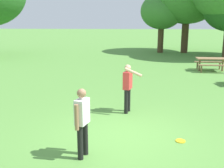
# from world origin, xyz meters

# --- Properties ---
(ground_plane) EXTENTS (120.00, 120.00, 0.00)m
(ground_plane) POSITION_xyz_m (0.00, 0.00, 0.00)
(ground_plane) COLOR #568E3D
(person_thrower) EXTENTS (0.33, 0.58, 1.64)m
(person_thrower) POSITION_xyz_m (-0.94, -1.23, 0.94)
(person_thrower) COLOR black
(person_thrower) RESTS_ON ground
(person_catcher) EXTENTS (0.63, 0.76, 1.64)m
(person_catcher) POSITION_xyz_m (0.10, 1.94, 0.96)
(person_catcher) COLOR black
(person_catcher) RESTS_ON ground
(frisbee) EXTENTS (0.26, 0.26, 0.03)m
(frisbee) POSITION_xyz_m (1.48, -0.29, 0.01)
(frisbee) COLOR yellow
(frisbee) RESTS_ON ground
(picnic_table_far) EXTENTS (1.75, 1.48, 0.77)m
(picnic_table_far) POSITION_xyz_m (4.99, 9.47, 0.56)
(picnic_table_far) COLOR olive
(picnic_table_far) RESTS_ON ground
(tree_broad_center) EXTENTS (3.60, 3.60, 5.06)m
(tree_broad_center) POSITION_xyz_m (2.98, 17.90, 3.50)
(tree_broad_center) COLOR #4C3823
(tree_broad_center) RESTS_ON ground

